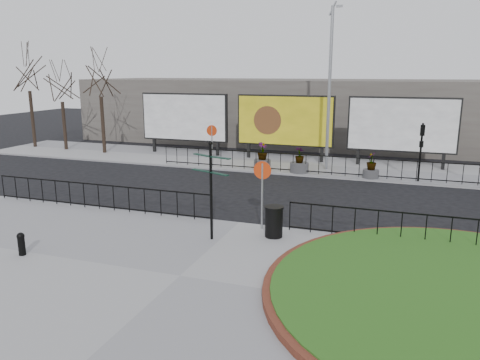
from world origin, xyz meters
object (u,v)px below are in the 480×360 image
at_px(lamp_post, 330,86).
at_px(planter_a, 262,159).
at_px(bollard, 21,243).
at_px(litter_bin, 274,221).
at_px(fingerpost_sign, 211,181).
at_px(planter_b, 299,164).
at_px(planter_c, 371,168).
at_px(billboard_mid, 285,121).

height_order(lamp_post, planter_a, lamp_post).
bearing_deg(planter_a, bollard, -102.02).
xyz_separation_m(lamp_post, litter_bin, (0.12, -12.08, -4.16)).
bearing_deg(planter_a, litter_bin, -71.50).
relative_size(fingerpost_sign, litter_bin, 3.11).
height_order(fingerpost_sign, planter_a, fingerpost_sign).
height_order(planter_b, planter_c, planter_b).
bearing_deg(planter_b, lamp_post, 49.19).
xyz_separation_m(billboard_mid, planter_b, (1.73, -3.45, -2.01)).
distance_m(litter_bin, planter_a, 11.60).
bearing_deg(planter_c, fingerpost_sign, -111.15).
relative_size(billboard_mid, planter_c, 4.51).
distance_m(litter_bin, planter_b, 10.70).
relative_size(billboard_mid, planter_a, 4.05).
relative_size(billboard_mid, lamp_post, 0.67).
height_order(billboard_mid, planter_c, billboard_mid).
height_order(planter_a, planter_b, planter_a).
relative_size(planter_a, planter_c, 1.11).
bearing_deg(fingerpost_sign, litter_bin, 49.81).
bearing_deg(lamp_post, planter_a, -163.13).
distance_m(planter_b, planter_c, 3.89).
xyz_separation_m(lamp_post, fingerpost_sign, (-1.80, -13.00, -2.69)).
height_order(billboard_mid, planter_b, billboard_mid).
bearing_deg(bollard, billboard_mid, 78.27).
relative_size(billboard_mid, planter_b, 4.32).
bearing_deg(planter_b, billboard_mid, 116.67).
bearing_deg(litter_bin, bollard, -148.99).
height_order(fingerpost_sign, planter_c, fingerpost_sign).
xyz_separation_m(planter_a, planter_c, (6.18, -0.52, -0.03)).
xyz_separation_m(bollard, planter_b, (5.51, 14.76, 0.07)).
bearing_deg(billboard_mid, fingerpost_sign, -85.37).
xyz_separation_m(billboard_mid, bollard, (-3.78, -18.21, -2.08)).
xyz_separation_m(billboard_mid, fingerpost_sign, (1.21, -14.98, -0.46)).
height_order(billboard_mid, lamp_post, lamp_post).
distance_m(fingerpost_sign, planter_c, 12.32).
relative_size(planter_b, planter_c, 1.04).
height_order(fingerpost_sign, bollard, fingerpost_sign).
distance_m(lamp_post, fingerpost_sign, 13.40).
height_order(litter_bin, planter_b, planter_b).
distance_m(bollard, planter_a, 15.50).
relative_size(billboard_mid, fingerpost_sign, 1.85).
bearing_deg(bollard, lamp_post, 67.31).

